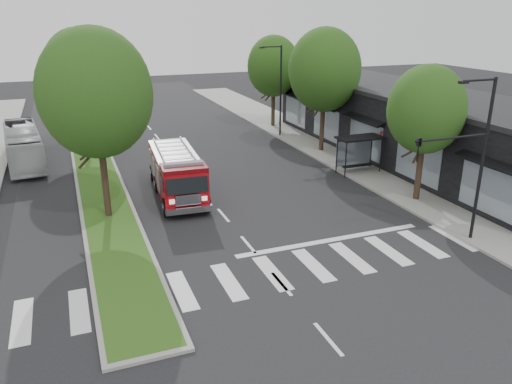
{
  "coord_description": "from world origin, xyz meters",
  "views": [
    {
      "loc": [
        -7.6,
        -20.66,
        10.74
      ],
      "look_at": [
        1.3,
        2.29,
        1.8
      ],
      "focal_mm": 35.0,
      "sensor_mm": 36.0,
      "label": 1
    }
  ],
  "objects": [
    {
      "name": "streetlight_right_far",
      "position": [
        10.35,
        20.0,
        4.48
      ],
      "size": [
        2.11,
        0.2,
        8.0
      ],
      "color": "black",
      "rests_on": "ground"
    },
    {
      "name": "ground",
      "position": [
        0.0,
        0.0,
        0.0
      ],
      "size": [
        140.0,
        140.0,
        0.0
      ],
      "primitive_type": "plane",
      "color": "black",
      "rests_on": "ground"
    },
    {
      "name": "storefront_row",
      "position": [
        17.0,
        10.0,
        2.5
      ],
      "size": [
        8.0,
        30.0,
        5.0
      ],
      "primitive_type": "cube",
      "color": "black",
      "rests_on": "ground"
    },
    {
      "name": "median",
      "position": [
        -6.0,
        18.0,
        0.08
      ],
      "size": [
        3.0,
        50.0,
        0.15
      ],
      "color": "gray",
      "rests_on": "ground"
    },
    {
      "name": "tree_right_near",
      "position": [
        11.5,
        2.0,
        5.51
      ],
      "size": [
        4.4,
        4.4,
        8.05
      ],
      "color": "black",
      "rests_on": "ground"
    },
    {
      "name": "tree_median_far",
      "position": [
        -6.0,
        20.0,
        6.49
      ],
      "size": [
        5.6,
        5.6,
        9.72
      ],
      "color": "black",
      "rests_on": "ground"
    },
    {
      "name": "bus_shelter",
      "position": [
        11.2,
        8.15,
        2.04
      ],
      "size": [
        3.2,
        1.6,
        2.61
      ],
      "color": "black",
      "rests_on": "ground"
    },
    {
      "name": "sidewalk_right",
      "position": [
        12.5,
        10.0,
        0.07
      ],
      "size": [
        5.0,
        80.0,
        0.15
      ],
      "primitive_type": "cube",
      "color": "gray",
      "rests_on": "ground"
    },
    {
      "name": "tree_median_near",
      "position": [
        -6.0,
        6.0,
        6.81
      ],
      "size": [
        5.8,
        5.8,
        10.16
      ],
      "color": "black",
      "rests_on": "ground"
    },
    {
      "name": "tree_right_far",
      "position": [
        11.5,
        24.0,
        5.84
      ],
      "size": [
        5.0,
        5.0,
        8.73
      ],
      "color": "black",
      "rests_on": "ground"
    },
    {
      "name": "fire_engine",
      "position": [
        -1.63,
        8.19,
        1.41
      ],
      "size": [
        3.13,
        8.63,
        2.94
      ],
      "rotation": [
        0.0,
        0.0,
        -0.07
      ],
      "color": "#630509",
      "rests_on": "ground"
    },
    {
      "name": "city_bus",
      "position": [
        -10.72,
        19.0,
        1.38
      ],
      "size": [
        3.26,
        10.09,
        2.76
      ],
      "primitive_type": "imported",
      "rotation": [
        0.0,
        0.0,
        0.1
      ],
      "color": "#BBBBC0",
      "rests_on": "ground"
    },
    {
      "name": "streetlight_right_near",
      "position": [
        9.61,
        -3.5,
        4.67
      ],
      "size": [
        4.08,
        0.22,
        8.0
      ],
      "color": "black",
      "rests_on": "ground"
    },
    {
      "name": "tree_right_mid",
      "position": [
        11.5,
        14.0,
        6.49
      ],
      "size": [
        5.6,
        5.6,
        9.72
      ],
      "color": "black",
      "rests_on": "ground"
    }
  ]
}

